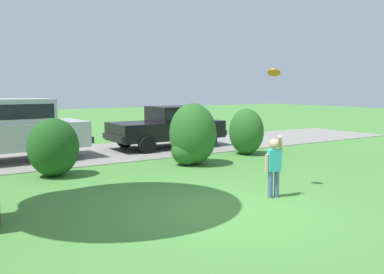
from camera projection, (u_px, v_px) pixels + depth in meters
name	position (u px, v px, depth m)	size (l,w,h in m)	color
ground_plane	(227.00, 211.00, 7.64)	(80.00, 80.00, 0.00)	#478438
driveway_strip	(85.00, 154.00, 14.15)	(28.00, 4.40, 0.02)	gray
shrub_near_tree	(53.00, 147.00, 10.58)	(1.28, 1.23, 1.49)	#1E511C
shrub_centre_left	(192.00, 137.00, 12.23)	(1.35, 1.48, 1.81)	#286023
shrub_centre	(246.00, 132.00, 14.15)	(1.10, 1.27, 1.55)	#286023
parked_sedan	(169.00, 125.00, 15.76)	(4.41, 2.11, 1.56)	black
parked_suv	(8.00, 127.00, 12.56)	(4.77, 2.25, 1.92)	silver
child_thrower	(274.00, 163.00, 8.51)	(0.48, 0.23, 1.29)	#4C608C
frisbee	(274.00, 72.00, 8.95)	(0.30, 0.27, 0.21)	orange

